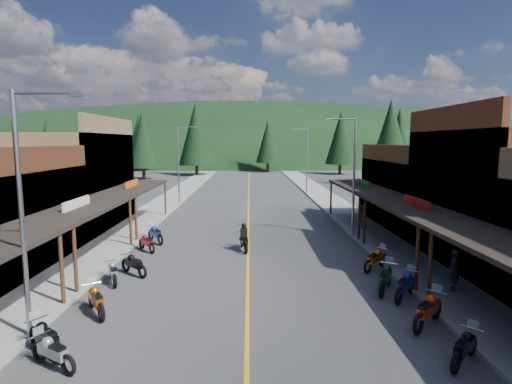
{
  "coord_description": "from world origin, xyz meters",
  "views": [
    {
      "loc": [
        0.09,
        -18.48,
        6.44
      ],
      "look_at": [
        0.54,
        8.6,
        3.0
      ],
      "focal_mm": 28.0,
      "sensor_mm": 36.0,
      "label": 1
    }
  ],
  "objects_px": {
    "pine_11": "(390,136)",
    "pedestrian_east_b": "(362,216)",
    "pine_4": "(341,137)",
    "bike_west_6": "(96,299)",
    "bike_east_5": "(428,309)",
    "bike_west_5": "(46,336)",
    "pine_9": "(400,142)",
    "streetlight_3": "(306,158)",
    "bike_west_4": "(53,351)",
    "pine_1": "(139,138)",
    "bike_west_8": "(134,263)",
    "streetlight_2": "(352,171)",
    "pine_6": "(471,141)",
    "bike_west_9": "(147,242)",
    "bike_east_7": "(386,277)",
    "pine_3": "(268,141)",
    "bike_east_4": "(465,346)",
    "streetlight_0": "(25,205)",
    "pine_5": "(399,135)",
    "bike_east_6": "(405,284)",
    "bike_west_10": "(155,233)",
    "bike_east_8": "(376,258)",
    "pine_2": "(196,133)",
    "pine_7": "(112,138)",
    "pine_0": "(48,141)",
    "pine_10": "(143,139)",
    "shop_east_3": "(429,193)",
    "bike_west_7": "(113,271)",
    "pedestrian_east_a": "(454,269)",
    "pine_8": "(97,145)",
    "rider_on_bike": "(244,239)"
  },
  "relations": [
    {
      "from": "pine_11",
      "to": "pedestrian_east_b",
      "type": "height_order",
      "value": "pine_11"
    },
    {
      "from": "pine_4",
      "to": "bike_west_6",
      "type": "distance_m",
      "value": 68.67
    },
    {
      "from": "bike_east_5",
      "to": "bike_west_5",
      "type": "bearing_deg",
      "value": -127.58
    },
    {
      "from": "pine_9",
      "to": "bike_west_6",
      "type": "height_order",
      "value": "pine_9"
    },
    {
      "from": "streetlight_3",
      "to": "bike_west_4",
      "type": "distance_m",
      "value": 39.94
    },
    {
      "from": "pine_1",
      "to": "bike_west_6",
      "type": "distance_m",
      "value": 76.65
    },
    {
      "from": "pine_11",
      "to": "bike_east_5",
      "type": "relative_size",
      "value": 5.4
    },
    {
      "from": "bike_west_6",
      "to": "bike_west_8",
      "type": "height_order",
      "value": "bike_west_6"
    },
    {
      "from": "streetlight_2",
      "to": "pine_6",
      "type": "height_order",
      "value": "pine_6"
    },
    {
      "from": "pine_1",
      "to": "bike_west_9",
      "type": "distance_m",
      "value": 68.2
    },
    {
      "from": "pine_1",
      "to": "bike_east_7",
      "type": "relative_size",
      "value": 5.44
    },
    {
      "from": "pine_3",
      "to": "bike_west_4",
      "type": "relative_size",
      "value": 5.77
    },
    {
      "from": "bike_west_9",
      "to": "bike_east_4",
      "type": "relative_size",
      "value": 1.02
    },
    {
      "from": "streetlight_0",
      "to": "pine_5",
      "type": "relative_size",
      "value": 0.57
    },
    {
      "from": "pine_6",
      "to": "bike_east_6",
      "type": "xyz_separation_m",
      "value": [
        -39.52,
        -66.84,
        -5.86
      ]
    },
    {
      "from": "bike_west_10",
      "to": "bike_east_8",
      "type": "xyz_separation_m",
      "value": [
        12.36,
        -5.67,
        -0.02
      ]
    },
    {
      "from": "pine_2",
      "to": "bike_east_6",
      "type": "relative_size",
      "value": 6.38
    },
    {
      "from": "pedestrian_east_b",
      "to": "pine_4",
      "type": "bearing_deg",
      "value": -141.43
    },
    {
      "from": "bike_west_5",
      "to": "bike_west_9",
      "type": "relative_size",
      "value": 1.04
    },
    {
      "from": "pine_7",
      "to": "pine_0",
      "type": "bearing_deg",
      "value": -119.74
    },
    {
      "from": "pine_9",
      "to": "bike_east_6",
      "type": "xyz_separation_m",
      "value": [
        -17.52,
        -47.84,
        -5.75
      ]
    },
    {
      "from": "pedestrian_east_b",
      "to": "pine_10",
      "type": "bearing_deg",
      "value": -97.08
    },
    {
      "from": "shop_east_3",
      "to": "streetlight_3",
      "type": "distance_m",
      "value": 19.99
    },
    {
      "from": "shop_east_3",
      "to": "bike_west_6",
      "type": "relative_size",
      "value": 5.11
    },
    {
      "from": "pine_2",
      "to": "bike_west_10",
      "type": "bearing_deg",
      "value": -85.47
    },
    {
      "from": "bike_west_5",
      "to": "bike_west_7",
      "type": "relative_size",
      "value": 1.07
    },
    {
      "from": "pine_5",
      "to": "streetlight_3",
      "type": "bearing_deg",
      "value": -122.78
    },
    {
      "from": "bike_west_8",
      "to": "bike_east_7",
      "type": "bearing_deg",
      "value": -58.75
    },
    {
      "from": "streetlight_0",
      "to": "pedestrian_east_a",
      "type": "relative_size",
      "value": 4.46
    },
    {
      "from": "pine_3",
      "to": "pedestrian_east_b",
      "type": "distance_m",
      "value": 56.38
    },
    {
      "from": "bike_east_4",
      "to": "bike_west_10",
      "type": "bearing_deg",
      "value": 176.58
    },
    {
      "from": "pine_8",
      "to": "bike_east_4",
      "type": "xyz_separation_m",
      "value": [
        28.3,
        -47.72,
        -5.42
      ]
    },
    {
      "from": "pine_8",
      "to": "pine_11",
      "type": "distance_m",
      "value": 42.06
    },
    {
      "from": "pine_2",
      "to": "pine_3",
      "type": "distance_m",
      "value": 16.19
    },
    {
      "from": "bike_east_4",
      "to": "rider_on_bike",
      "type": "bearing_deg",
      "value": 163.78
    },
    {
      "from": "bike_east_7",
      "to": "bike_east_6",
      "type": "bearing_deg",
      "value": -28.65
    },
    {
      "from": "shop_east_3",
      "to": "pine_1",
      "type": "distance_m",
      "value": 69.95
    },
    {
      "from": "pine_8",
      "to": "bike_east_8",
      "type": "bearing_deg",
      "value": -54.0
    },
    {
      "from": "pedestrian_east_b",
      "to": "bike_west_7",
      "type": "bearing_deg",
      "value": -3.57
    },
    {
      "from": "pine_3",
      "to": "pine_11",
      "type": "height_order",
      "value": "pine_11"
    },
    {
      "from": "bike_west_7",
      "to": "bike_east_5",
      "type": "relative_size",
      "value": 0.84
    },
    {
      "from": "streetlight_0",
      "to": "pine_6",
      "type": "bearing_deg",
      "value": 52.89
    },
    {
      "from": "streetlight_2",
      "to": "pine_0",
      "type": "xyz_separation_m",
      "value": [
        -46.95,
        54.0,
        2.02
      ]
    },
    {
      "from": "streetlight_3",
      "to": "bike_west_9",
      "type": "relative_size",
      "value": 4.02
    },
    {
      "from": "bike_west_9",
      "to": "rider_on_bike",
      "type": "relative_size",
      "value": 0.86
    },
    {
      "from": "bike_west_4",
      "to": "pedestrian_east_a",
      "type": "xyz_separation_m",
      "value": [
        14.26,
        5.48,
        0.5
      ]
    },
    {
      "from": "pine_8",
      "to": "pine_0",
      "type": "bearing_deg",
      "value": 129.29
    },
    {
      "from": "pine_8",
      "to": "bike_west_5",
      "type": "relative_size",
      "value": 4.82
    },
    {
      "from": "pine_6",
      "to": "pine_10",
      "type": "xyz_separation_m",
      "value": [
        -64.0,
        -14.0,
        0.3
      ]
    },
    {
      "from": "pine_3",
      "to": "rider_on_bike",
      "type": "bearing_deg",
      "value": -93.96
    }
  ]
}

